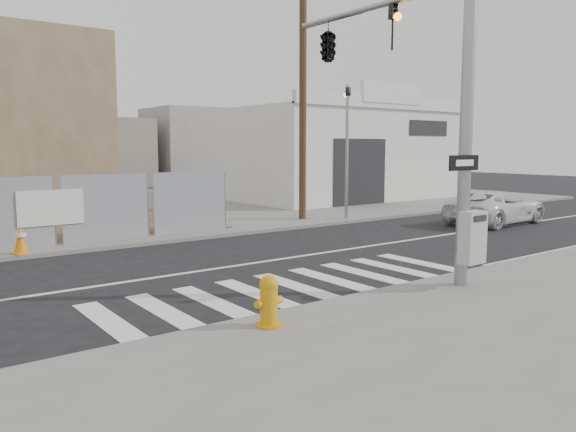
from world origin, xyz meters
TOP-DOWN VIEW (x-y plane):
  - ground at (0.00, 0.00)m, footprint 100.00×100.00m
  - sidewalk_far at (0.00, 14.00)m, footprint 50.00×20.00m
  - signal_pole at (2.49, -2.05)m, footprint 0.96×5.87m
  - far_signal_pole at (8.00, 4.60)m, footprint 0.16×0.20m
  - concrete_wall_right at (-0.50, 14.08)m, footprint 5.50×1.30m
  - auto_shop at (14.00, 12.97)m, footprint 12.00×10.20m
  - utility_pole_right at (6.50, 5.50)m, footprint 1.60×0.28m
  - fire_hydrant at (-2.17, -4.64)m, footprint 0.54×0.54m
  - suv at (12.15, 0.63)m, footprint 4.67×2.34m
  - traffic_cone_d at (-3.98, 4.22)m, footprint 0.50×0.50m

SIDE VIEW (x-z plane):
  - ground at x=0.00m, z-range 0.00..0.00m
  - sidewalk_far at x=0.00m, z-range 0.00..0.12m
  - traffic_cone_d at x=-3.98m, z-range 0.11..0.89m
  - fire_hydrant at x=-2.17m, z-range 0.11..0.93m
  - suv at x=12.15m, z-range 0.00..1.27m
  - auto_shop at x=14.00m, z-range -0.44..5.51m
  - concrete_wall_right at x=-0.50m, z-range -0.62..7.38m
  - far_signal_pole at x=8.00m, z-range 0.68..6.28m
  - signal_pole at x=2.49m, z-range 1.28..8.28m
  - utility_pole_right at x=6.50m, z-range 0.20..10.20m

